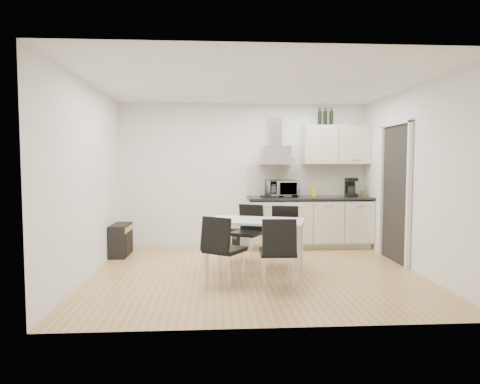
% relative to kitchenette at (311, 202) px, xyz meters
% --- Properties ---
extents(ground, '(4.50, 4.50, 0.00)m').
position_rel_kitchenette_xyz_m(ground, '(-1.19, -1.73, -0.83)').
color(ground, tan).
rests_on(ground, ground).
extents(wall_back, '(4.50, 0.10, 2.60)m').
position_rel_kitchenette_xyz_m(wall_back, '(-1.19, 0.27, 0.47)').
color(wall_back, white).
rests_on(wall_back, ground).
extents(wall_front, '(4.50, 0.10, 2.60)m').
position_rel_kitchenette_xyz_m(wall_front, '(-1.19, -3.73, 0.47)').
color(wall_front, white).
rests_on(wall_front, ground).
extents(wall_left, '(0.10, 4.00, 2.60)m').
position_rel_kitchenette_xyz_m(wall_left, '(-3.44, -1.73, 0.47)').
color(wall_left, white).
rests_on(wall_left, ground).
extents(wall_right, '(0.10, 4.00, 2.60)m').
position_rel_kitchenette_xyz_m(wall_right, '(1.06, -1.73, 0.47)').
color(wall_right, white).
rests_on(wall_right, ground).
extents(ceiling, '(4.50, 4.50, 0.00)m').
position_rel_kitchenette_xyz_m(ceiling, '(-1.19, -1.73, 1.77)').
color(ceiling, white).
rests_on(ceiling, wall_back).
extents(doorway, '(0.08, 1.04, 2.10)m').
position_rel_kitchenette_xyz_m(doorway, '(1.02, -1.18, 0.22)').
color(doorway, white).
rests_on(doorway, ground).
extents(kitchenette, '(2.22, 0.64, 2.52)m').
position_rel_kitchenette_xyz_m(kitchenette, '(0.00, 0.00, 0.00)').
color(kitchenette, beige).
rests_on(kitchenette, ground).
extents(dining_table, '(1.47, 1.10, 0.75)m').
position_rel_kitchenette_xyz_m(dining_table, '(-1.19, -1.77, -0.17)').
color(dining_table, white).
rests_on(dining_table, ground).
extents(chair_far_left, '(0.63, 0.65, 0.88)m').
position_rel_kitchenette_xyz_m(chair_far_left, '(-1.26, -1.11, -0.39)').
color(chair_far_left, black).
rests_on(chair_far_left, ground).
extents(chair_far_right, '(0.55, 0.59, 0.88)m').
position_rel_kitchenette_xyz_m(chair_far_right, '(-0.72, -1.37, -0.39)').
color(chair_far_right, black).
rests_on(chair_far_right, ground).
extents(chair_near_left, '(0.65, 0.66, 0.88)m').
position_rel_kitchenette_xyz_m(chair_near_left, '(-1.62, -2.32, -0.39)').
color(chair_near_left, black).
rests_on(chair_near_left, ground).
extents(chair_near_right, '(0.46, 0.52, 0.88)m').
position_rel_kitchenette_xyz_m(chair_near_right, '(-0.99, -2.52, -0.39)').
color(chair_near_right, black).
rests_on(chair_near_right, ground).
extents(guitar_amp, '(0.29, 0.63, 0.52)m').
position_rel_kitchenette_xyz_m(guitar_amp, '(-3.29, -0.51, -0.57)').
color(guitar_amp, black).
rests_on(guitar_amp, ground).
extents(floor_speaker, '(0.21, 0.20, 0.32)m').
position_rel_kitchenette_xyz_m(floor_speaker, '(-1.37, 0.17, -0.67)').
color(floor_speaker, black).
rests_on(floor_speaker, ground).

